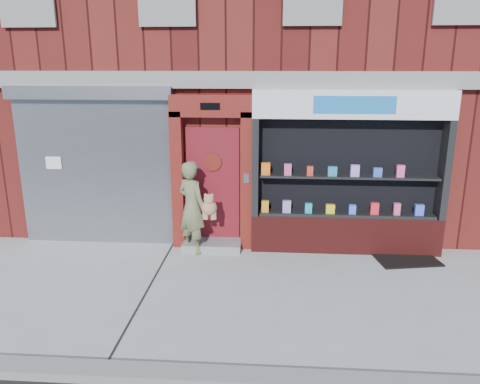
# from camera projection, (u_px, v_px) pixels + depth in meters

# --- Properties ---
(ground) EXTENTS (80.00, 80.00, 0.00)m
(ground) POSITION_uv_depth(u_px,v_px,m) (246.00, 292.00, 7.28)
(ground) COLOR #9E9E99
(ground) RESTS_ON ground
(curb) EXTENTS (60.00, 0.30, 0.12)m
(curb) POSITION_uv_depth(u_px,v_px,m) (235.00, 378.00, 5.20)
(curb) COLOR gray
(curb) RESTS_ON ground
(building) EXTENTS (12.00, 8.16, 8.00)m
(building) POSITION_uv_depth(u_px,v_px,m) (260.00, 40.00, 11.97)
(building) COLOR #4E1411
(building) RESTS_ON ground
(shutter_bay) EXTENTS (3.10, 0.30, 3.04)m
(shutter_bay) POSITION_uv_depth(u_px,v_px,m) (95.00, 157.00, 8.88)
(shutter_bay) COLOR gray
(shutter_bay) RESTS_ON ground
(red_door_bay) EXTENTS (1.52, 0.58, 2.90)m
(red_door_bay) POSITION_uv_depth(u_px,v_px,m) (212.00, 173.00, 8.73)
(red_door_bay) COLOR #611510
(red_door_bay) RESTS_ON ground
(pharmacy_bay) EXTENTS (3.50, 0.41, 3.00)m
(pharmacy_bay) POSITION_uv_depth(u_px,v_px,m) (348.00, 180.00, 8.54)
(pharmacy_bay) COLOR #5A1715
(pharmacy_bay) RESTS_ON ground
(woman) EXTENTS (0.86, 0.72, 1.75)m
(woman) POSITION_uv_depth(u_px,v_px,m) (193.00, 207.00, 8.60)
(woman) COLOR #6B6E48
(woman) RESTS_ON ground
(doormat) EXTENTS (1.21, 0.95, 0.03)m
(doormat) POSITION_uv_depth(u_px,v_px,m) (406.00, 259.00, 8.47)
(doormat) COLOR black
(doormat) RESTS_ON ground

